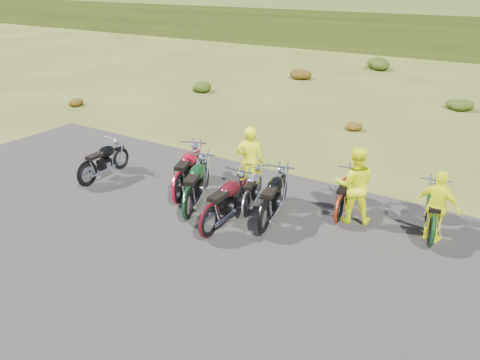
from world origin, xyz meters
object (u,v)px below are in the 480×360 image
Objects in this scene: motorcycle_0 at (89,187)px; motorcycle_7 at (429,247)px; motorcycle_3 at (246,218)px; person_middle at (250,163)px.

motorcycle_7 is (8.68, 1.80, 0.00)m from motorcycle_0.
motorcycle_7 is (4.04, 1.02, 0.00)m from motorcycle_3.
person_middle is (-4.62, 0.10, 0.95)m from motorcycle_7.
motorcycle_3 is 1.58m from person_middle.
motorcycle_7 is at bearing -82.85° from motorcycle_0.
motorcycle_0 is 4.58m from person_middle.
motorcycle_3 is 4.16m from motorcycle_7.
person_middle reaches higher than motorcycle_7.
motorcycle_3 is at bearing -85.02° from motorcycle_0.
motorcycle_0 is 8.86m from motorcycle_7.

